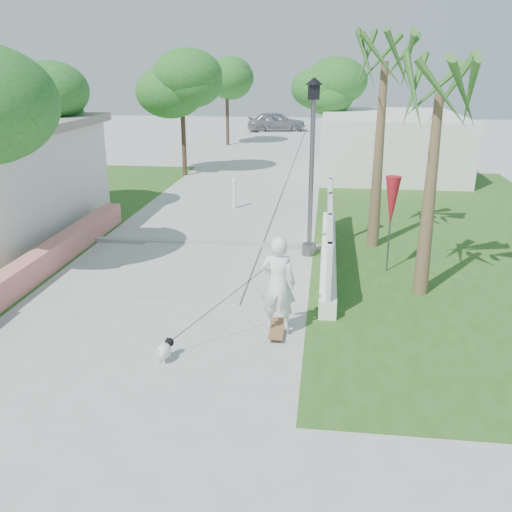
# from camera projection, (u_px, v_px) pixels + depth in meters

# --- Properties ---
(ground) EXTENTS (90.00, 90.00, 0.00)m
(ground) POSITION_uv_depth(u_px,v_px,m) (133.00, 347.00, 10.05)
(ground) COLOR #B7B7B2
(ground) RESTS_ON ground
(path_strip) EXTENTS (3.20, 36.00, 0.06)m
(path_strip) POSITION_uv_depth(u_px,v_px,m) (262.00, 161.00, 28.83)
(path_strip) COLOR #B7B7B2
(path_strip) RESTS_ON ground
(curb) EXTENTS (6.50, 0.25, 0.10)m
(curb) POSITION_uv_depth(u_px,v_px,m) (204.00, 243.00, 15.68)
(curb) COLOR #999993
(curb) RESTS_ON ground
(grass_left) EXTENTS (8.00, 20.00, 0.01)m
(grass_left) POSITION_uv_depth(u_px,v_px,m) (5.00, 218.00, 18.39)
(grass_left) COLOR #2C571B
(grass_left) RESTS_ON ground
(grass_right) EXTENTS (8.00, 20.00, 0.01)m
(grass_right) POSITION_uv_depth(u_px,v_px,m) (452.00, 233.00, 16.74)
(grass_right) COLOR #2C571B
(grass_right) RESTS_ON ground
(pink_wall) EXTENTS (0.45, 8.20, 0.80)m
(pink_wall) POSITION_uv_depth(u_px,v_px,m) (48.00, 258.00, 13.68)
(pink_wall) COLOR #DF7F72
(pink_wall) RESTS_ON ground
(lattice_fence) EXTENTS (0.35, 7.00, 1.50)m
(lattice_fence) POSITION_uv_depth(u_px,v_px,m) (329.00, 241.00, 14.18)
(lattice_fence) COLOR white
(lattice_fence) RESTS_ON ground
(building_right) EXTENTS (6.00, 8.00, 2.60)m
(building_right) POSITION_uv_depth(u_px,v_px,m) (388.00, 143.00, 25.84)
(building_right) COLOR silver
(building_right) RESTS_ON ground
(street_lamp) EXTENTS (0.44, 0.44, 4.44)m
(street_lamp) POSITION_uv_depth(u_px,v_px,m) (312.00, 162.00, 14.10)
(street_lamp) COLOR #59595E
(street_lamp) RESTS_ON ground
(bollard) EXTENTS (0.14, 0.14, 1.09)m
(bollard) POSITION_uv_depth(u_px,v_px,m) (234.00, 193.00, 19.24)
(bollard) COLOR white
(bollard) RESTS_ON ground
(patio_umbrella) EXTENTS (0.36, 0.36, 2.30)m
(patio_umbrella) POSITION_uv_depth(u_px,v_px,m) (392.00, 203.00, 13.17)
(patio_umbrella) COLOR #59595E
(patio_umbrella) RESTS_ON ground
(tree_left_mid) EXTENTS (3.20, 3.20, 4.85)m
(tree_left_mid) POSITION_uv_depth(u_px,v_px,m) (43.00, 106.00, 17.54)
(tree_left_mid) COLOR #4C3826
(tree_left_mid) RESTS_ON ground
(tree_path_left) EXTENTS (3.40, 3.40, 5.23)m
(tree_path_left) POSITION_uv_depth(u_px,v_px,m) (182.00, 86.00, 24.19)
(tree_path_left) COLOR #4C3826
(tree_path_left) RESTS_ON ground
(tree_path_right) EXTENTS (3.00, 3.00, 4.79)m
(tree_path_right) POSITION_uv_depth(u_px,v_px,m) (329.00, 90.00, 27.32)
(tree_path_right) COLOR #4C3826
(tree_path_right) RESTS_ON ground
(tree_path_far) EXTENTS (3.20, 3.20, 5.17)m
(tree_path_far) POSITION_uv_depth(u_px,v_px,m) (227.00, 79.00, 33.56)
(tree_path_far) COLOR #4C3826
(tree_path_far) RESTS_ON ground
(palm_far) EXTENTS (1.80, 1.80, 5.30)m
(palm_far) POSITION_uv_depth(u_px,v_px,m) (384.00, 74.00, 14.18)
(palm_far) COLOR brown
(palm_far) RESTS_ON ground
(palm_near) EXTENTS (1.80, 1.80, 4.70)m
(palm_near) POSITION_uv_depth(u_px,v_px,m) (438.00, 106.00, 11.15)
(palm_near) COLOR brown
(palm_near) RESTS_ON ground
(skateboarder) EXTENTS (2.13, 1.55, 1.87)m
(skateboarder) POSITION_uv_depth(u_px,v_px,m) (230.00, 300.00, 10.03)
(skateboarder) COLOR olive
(skateboarder) RESTS_ON ground
(dog) EXTENTS (0.33, 0.51, 0.36)m
(dog) POSITION_uv_depth(u_px,v_px,m) (165.00, 350.00, 9.55)
(dog) COLOR white
(dog) RESTS_ON ground
(parked_car) EXTENTS (4.40, 2.27, 1.43)m
(parked_car) POSITION_uv_depth(u_px,v_px,m) (276.00, 121.00, 41.31)
(parked_car) COLOR #B2B4BA
(parked_car) RESTS_ON ground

